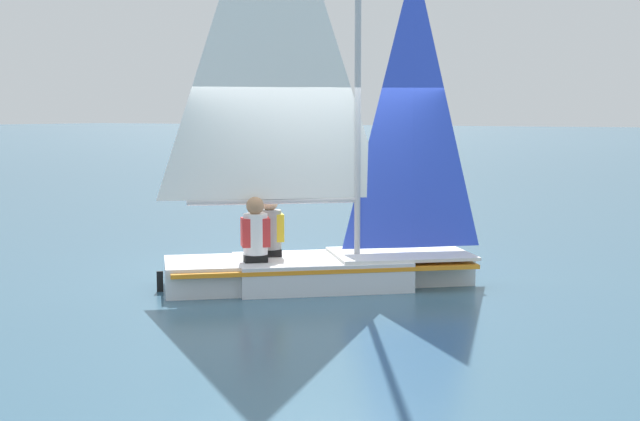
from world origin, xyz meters
name	(u,v)px	position (x,y,z in m)	size (l,w,h in m)	color
ground_plane	(320,286)	(0.00, 0.00, 0.00)	(260.00, 260.00, 0.00)	#38607A
sailboat_main	(318,212)	(0.02, 0.02, 0.94)	(3.72, 3.48, 5.61)	silver
sailor_helm	(270,236)	(0.62, 0.21, 0.62)	(0.43, 0.42, 1.16)	black
sailor_crew	(255,241)	(0.53, 0.66, 0.62)	(0.43, 0.42, 1.16)	black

